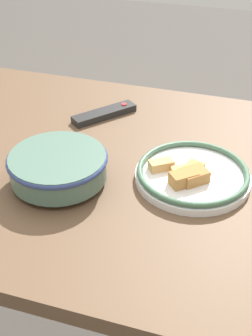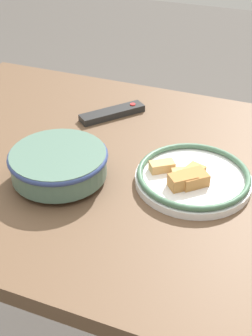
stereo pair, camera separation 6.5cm
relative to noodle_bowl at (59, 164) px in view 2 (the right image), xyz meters
The scene contains 5 objects.
ground_plane 0.77m from the noodle_bowl, 55.47° to the left, with size 8.00×8.00×0.00m, color #4C4742.
dining_table 0.19m from the noodle_bowl, 55.47° to the left, with size 1.26×0.92×0.71m.
noodle_bowl is the anchor object (origin of this frame).
food_plate 0.32m from the noodle_bowl, 18.43° to the left, with size 0.28×0.28×0.05m.
tv_remote 0.34m from the noodle_bowl, 91.24° to the left, with size 0.16×0.18×0.02m.
Camera 2 is at (0.40, -0.91, 1.37)m, focal length 50.00 mm.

